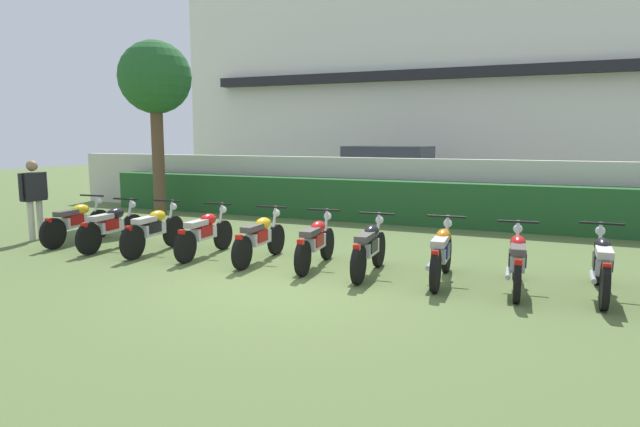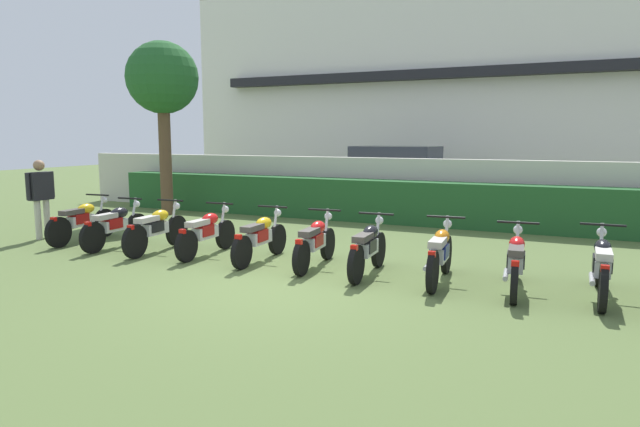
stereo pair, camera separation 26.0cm
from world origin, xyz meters
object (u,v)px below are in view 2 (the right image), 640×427
at_px(motorcycle_in_row_6, 368,248).
at_px(motorcycle_in_row_8, 516,261).
at_px(motorcycle_in_row_9, 602,266).
at_px(inspector_person, 41,192).
at_px(motorcycle_in_row_7, 440,253).
at_px(motorcycle_in_row_3, 206,232).
at_px(motorcycle_in_row_0, 82,221).
at_px(parked_car, 400,175).
at_px(motorcycle_in_row_5, 315,242).
at_px(motorcycle_in_row_1, 115,225).
at_px(motorcycle_in_row_2, 156,229).
at_px(motorcycle_in_row_4, 260,237).
at_px(tree_near_inspector, 162,81).

height_order(motorcycle_in_row_6, motorcycle_in_row_8, motorcycle_in_row_6).
bearing_deg(motorcycle_in_row_9, inspector_person, 90.65).
xyz_separation_m(motorcycle_in_row_7, motorcycle_in_row_8, (1.09, -0.04, -0.01)).
bearing_deg(motorcycle_in_row_3, motorcycle_in_row_0, 88.37).
distance_m(parked_car, motorcycle_in_row_7, 9.97).
bearing_deg(motorcycle_in_row_5, motorcycle_in_row_1, 87.63).
height_order(motorcycle_in_row_2, motorcycle_in_row_7, motorcycle_in_row_2).
bearing_deg(motorcycle_in_row_2, motorcycle_in_row_5, -90.95).
distance_m(parked_car, motorcycle_in_row_3, 9.31).
xyz_separation_m(motorcycle_in_row_0, motorcycle_in_row_6, (6.42, -0.14, -0.01)).
xyz_separation_m(motorcycle_in_row_0, motorcycle_in_row_4, (4.35, -0.01, -0.01)).
height_order(motorcycle_in_row_2, motorcycle_in_row_6, motorcycle_in_row_2).
height_order(motorcycle_in_row_4, motorcycle_in_row_9, motorcycle_in_row_9).
height_order(tree_near_inspector, motorcycle_in_row_8, tree_near_inspector).
height_order(tree_near_inspector, motorcycle_in_row_3, tree_near_inspector).
xyz_separation_m(motorcycle_in_row_5, motorcycle_in_row_8, (3.24, -0.15, 0.00)).
distance_m(motorcycle_in_row_4, motorcycle_in_row_5, 1.08).
bearing_deg(motorcycle_in_row_4, motorcycle_in_row_6, -95.12).
height_order(motorcycle_in_row_8, motorcycle_in_row_9, motorcycle_in_row_9).
xyz_separation_m(motorcycle_in_row_5, motorcycle_in_row_6, (1.00, -0.14, 0.01)).
height_order(motorcycle_in_row_3, motorcycle_in_row_8, motorcycle_in_row_8).
xyz_separation_m(tree_near_inspector, motorcycle_in_row_8, (9.77, -4.14, -3.28)).
height_order(motorcycle_in_row_1, motorcycle_in_row_7, motorcycle_in_row_7).
bearing_deg(motorcycle_in_row_9, motorcycle_in_row_8, 96.89).
height_order(parked_car, motorcycle_in_row_7, parked_car).
xyz_separation_m(tree_near_inspector, motorcycle_in_row_4, (5.45, -4.00, -3.28)).
xyz_separation_m(parked_car, motorcycle_in_row_6, (2.26, -9.39, -0.49)).
relative_size(motorcycle_in_row_0, motorcycle_in_row_4, 1.03).
height_order(motorcycle_in_row_0, motorcycle_in_row_5, motorcycle_in_row_0).
height_order(parked_car, motorcycle_in_row_1, parked_car).
relative_size(motorcycle_in_row_1, motorcycle_in_row_4, 0.99).
height_order(parked_car, motorcycle_in_row_3, parked_car).
bearing_deg(motorcycle_in_row_9, motorcycle_in_row_2, 91.25).
xyz_separation_m(motorcycle_in_row_7, motorcycle_in_row_9, (2.20, 0.09, 0.00)).
relative_size(tree_near_inspector, motorcycle_in_row_8, 2.53).
relative_size(parked_car, motorcycle_in_row_1, 2.49).
height_order(parked_car, motorcycle_in_row_9, parked_car).
distance_m(tree_near_inspector, motorcycle_in_row_1, 5.71).
distance_m(motorcycle_in_row_6, inspector_person, 7.54).
xyz_separation_m(parked_car, motorcycle_in_row_8, (4.50, -9.40, -0.49)).
distance_m(motorcycle_in_row_5, inspector_person, 6.54).
distance_m(parked_car, motorcycle_in_row_0, 10.16).
relative_size(motorcycle_in_row_2, motorcycle_in_row_3, 1.02).
bearing_deg(motorcycle_in_row_2, motorcycle_in_row_9, -92.52).
bearing_deg(motorcycle_in_row_3, motorcycle_in_row_5, -92.06).
bearing_deg(parked_car, motorcycle_in_row_5, -78.35).
height_order(motorcycle_in_row_1, motorcycle_in_row_2, motorcycle_in_row_2).
height_order(motorcycle_in_row_1, inspector_person, inspector_person).
relative_size(tree_near_inspector, motorcycle_in_row_3, 2.61).
bearing_deg(motorcycle_in_row_5, parked_car, 3.40).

